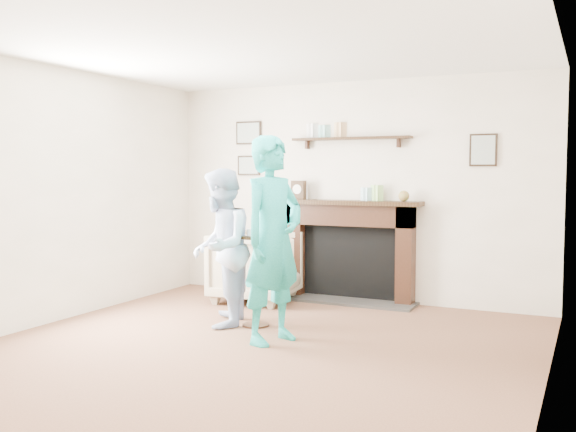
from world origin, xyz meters
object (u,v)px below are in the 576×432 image
Objects in this scene: armchair at (256,301)px; pedestal_table at (256,262)px; man at (221,325)px; woman at (273,341)px.

armchair is 1.33m from pedestal_table.
pedestal_table reaches higher than man.
woman is at bearing 44.74° from man.
woman is 0.85m from pedestal_table.
pedestal_table is (0.31, 0.13, 0.61)m from man.
man is at bearing -158.06° from pedestal_table.
pedestal_table is at bearing -157.27° from armchair.
woman is (0.96, -1.47, 0.00)m from armchair.
armchair is 1.76m from woman.
man is 1.51× the size of pedestal_table.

